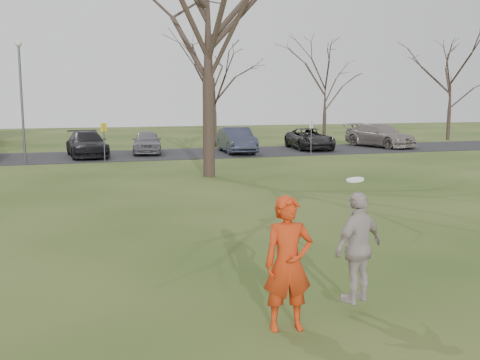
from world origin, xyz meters
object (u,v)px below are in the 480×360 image
(car_6, at_px, (310,139))
(big_tree, at_px, (208,9))
(car_5, at_px, (236,140))
(car_3, at_px, (87,144))
(car_7, at_px, (380,135))
(catching_play, at_px, (358,247))
(lamp_post, at_px, (21,86))
(car_4, at_px, (147,142))
(player_defender, at_px, (288,264))

(car_6, bearing_deg, big_tree, -125.80)
(car_5, height_order, big_tree, big_tree)
(car_3, bearing_deg, car_7, -2.93)
(car_6, bearing_deg, catching_play, -106.46)
(lamp_post, distance_m, big_tree, 11.38)
(catching_play, xyz_separation_m, lamp_post, (-6.53, 22.88, 2.90))
(big_tree, bearing_deg, catching_play, -95.46)
(car_5, bearing_deg, lamp_post, -167.40)
(car_7, xyz_separation_m, lamp_post, (-22.87, -3.08, 3.13))
(lamp_post, bearing_deg, catching_play, -74.07)
(car_6, distance_m, big_tree, 15.37)
(car_3, distance_m, catching_play, 25.44)
(catching_play, bearing_deg, car_6, 67.03)
(lamp_post, height_order, big_tree, big_tree)
(big_tree, bearing_deg, car_4, 96.87)
(car_3, xyz_separation_m, car_5, (8.91, -0.39, 0.05))
(player_defender, height_order, car_7, player_defender)
(catching_play, xyz_separation_m, big_tree, (1.47, 15.38, 5.93))
(car_7, bearing_deg, car_6, 167.21)
(player_defender, xyz_separation_m, car_4, (1.42, 26.15, -0.22))
(car_5, distance_m, big_tree, 12.00)
(catching_play, bearing_deg, car_5, 77.41)
(catching_play, bearing_deg, player_defender, -171.39)
(car_7, bearing_deg, car_4, 165.11)
(player_defender, height_order, big_tree, big_tree)
(car_4, bearing_deg, car_6, 6.82)
(car_4, height_order, car_7, car_7)
(car_7, xyz_separation_m, big_tree, (-14.87, -10.58, 6.16))
(player_defender, relative_size, car_5, 0.41)
(car_4, height_order, big_tree, big_tree)
(car_5, distance_m, car_7, 10.85)
(big_tree, bearing_deg, lamp_post, 136.85)
(big_tree, bearing_deg, car_6, 47.70)
(player_defender, relative_size, lamp_post, 0.31)
(car_4, distance_m, catching_play, 25.97)
(car_7, distance_m, big_tree, 19.26)
(car_6, height_order, big_tree, big_tree)
(car_3, distance_m, car_6, 14.29)
(car_6, distance_m, lamp_post, 17.98)
(catching_play, relative_size, big_tree, 0.14)
(car_7, height_order, big_tree, big_tree)
(car_3, bearing_deg, catching_play, -87.48)
(car_4, relative_size, big_tree, 0.30)
(car_6, xyz_separation_m, big_tree, (-9.45, -10.38, 6.27))
(car_3, relative_size, catching_play, 2.65)
(player_defender, bearing_deg, lamp_post, 110.40)
(catching_play, relative_size, lamp_post, 0.30)
(car_7, relative_size, catching_play, 2.88)
(car_3, xyz_separation_m, car_6, (14.28, 0.54, -0.04))
(car_3, bearing_deg, car_6, -2.90)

